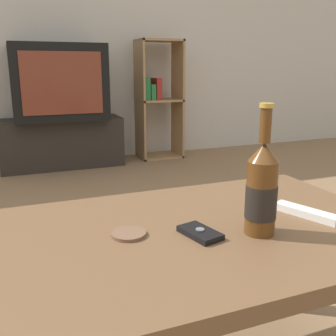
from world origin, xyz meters
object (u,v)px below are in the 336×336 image
tv_stand (62,143)px  cell_phone (200,233)px  beer_bottle (262,190)px  bookshelf (157,98)px  remote_control (306,213)px  television (58,82)px

tv_stand → cell_phone: size_ratio=8.95×
beer_bottle → cell_phone: (-0.14, 0.04, -0.10)m
tv_stand → beer_bottle: size_ratio=3.42×
bookshelf → cell_phone: bearing=-108.4°
tv_stand → bookshelf: 1.00m
tv_stand → beer_bottle: 2.88m
beer_bottle → remote_control: 0.21m
tv_stand → bookshelf: (0.93, 0.04, 0.37)m
beer_bottle → cell_phone: beer_bottle is taller
tv_stand → beer_bottle: (0.12, -2.85, 0.38)m
television → bookshelf: 0.95m
television → bookshelf: bookshelf is taller
beer_bottle → cell_phone: 0.18m
cell_phone → tv_stand: bearing=76.1°
cell_phone → remote_control: size_ratio=0.66×
bookshelf → remote_control: size_ratio=6.32×
beer_bottle → tv_stand: bearing=92.4°
tv_stand → television: (0.00, -0.00, 0.53)m
television → bookshelf: (0.93, 0.05, -0.17)m
television → beer_bottle: bearing=-87.6°
bookshelf → beer_bottle: (-0.81, -2.89, 0.02)m
television → beer_bottle: television is taller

